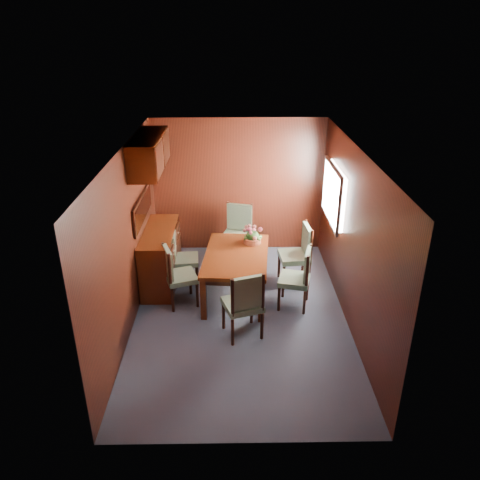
{
  "coord_description": "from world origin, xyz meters",
  "views": [
    {
      "loc": [
        -0.09,
        -5.64,
        3.83
      ],
      "look_at": [
        0.0,
        0.32,
        1.05
      ],
      "focal_mm": 35.0,
      "sensor_mm": 36.0,
      "label": 1
    }
  ],
  "objects_px": {
    "dining_table": "(236,260)",
    "chair_head": "(244,302)",
    "sideboard": "(161,257)",
    "chair_right_near": "(299,275)",
    "chair_left_near": "(176,273)",
    "flower_centerpiece": "(252,235)"
  },
  "relations": [
    {
      "from": "chair_head",
      "to": "flower_centerpiece",
      "type": "relative_size",
      "value": 3.41
    },
    {
      "from": "chair_right_near",
      "to": "dining_table",
      "type": "bearing_deg",
      "value": 84.34
    },
    {
      "from": "sideboard",
      "to": "chair_head",
      "type": "xyz_separation_m",
      "value": [
        1.29,
        -1.49,
        0.1
      ]
    },
    {
      "from": "dining_table",
      "to": "chair_head",
      "type": "xyz_separation_m",
      "value": [
        0.1,
        -1.08,
        -0.05
      ]
    },
    {
      "from": "flower_centerpiece",
      "to": "sideboard",
      "type": "bearing_deg",
      "value": 179.12
    },
    {
      "from": "dining_table",
      "to": "chair_head",
      "type": "relative_size",
      "value": 1.58
    },
    {
      "from": "sideboard",
      "to": "chair_left_near",
      "type": "xyz_separation_m",
      "value": [
        0.31,
        -0.66,
        0.07
      ]
    },
    {
      "from": "sideboard",
      "to": "chair_left_near",
      "type": "height_order",
      "value": "chair_left_near"
    },
    {
      "from": "sideboard",
      "to": "dining_table",
      "type": "height_order",
      "value": "sideboard"
    },
    {
      "from": "chair_right_near",
      "to": "flower_centerpiece",
      "type": "relative_size",
      "value": 3.24
    },
    {
      "from": "dining_table",
      "to": "chair_head",
      "type": "height_order",
      "value": "chair_head"
    },
    {
      "from": "sideboard",
      "to": "dining_table",
      "type": "distance_m",
      "value": 1.28
    },
    {
      "from": "chair_head",
      "to": "flower_centerpiece",
      "type": "xyz_separation_m",
      "value": [
        0.16,
        1.47,
        0.29
      ]
    },
    {
      "from": "dining_table",
      "to": "chair_right_near",
      "type": "height_order",
      "value": "chair_right_near"
    },
    {
      "from": "sideboard",
      "to": "chair_right_near",
      "type": "height_order",
      "value": "chair_right_near"
    },
    {
      "from": "flower_centerpiece",
      "to": "chair_head",
      "type": "bearing_deg",
      "value": -96.14
    },
    {
      "from": "dining_table",
      "to": "flower_centerpiece",
      "type": "xyz_separation_m",
      "value": [
        0.25,
        0.39,
        0.24
      ]
    },
    {
      "from": "chair_head",
      "to": "flower_centerpiece",
      "type": "height_order",
      "value": "chair_head"
    },
    {
      "from": "dining_table",
      "to": "chair_left_near",
      "type": "xyz_separation_m",
      "value": [
        -0.88,
        -0.24,
        -0.08
      ]
    },
    {
      "from": "chair_right_near",
      "to": "flower_centerpiece",
      "type": "xyz_separation_m",
      "value": [
        -0.66,
        0.73,
        0.32
      ]
    },
    {
      "from": "dining_table",
      "to": "chair_right_near",
      "type": "relative_size",
      "value": 1.67
    },
    {
      "from": "chair_head",
      "to": "flower_centerpiece",
      "type": "distance_m",
      "value": 1.51
    }
  ]
}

